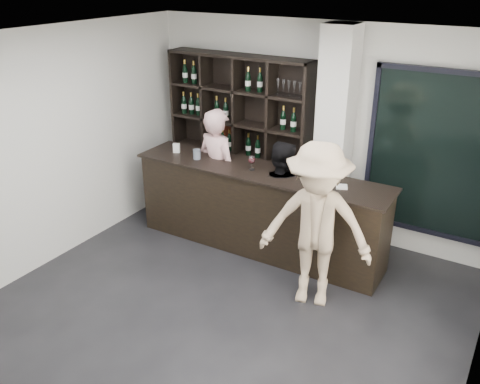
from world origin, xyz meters
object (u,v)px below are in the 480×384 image
Objects in this scene: taster_black at (279,198)px; taster_pink at (218,173)px; wine_shelf at (239,138)px; customer at (316,226)px; tasting_counter at (258,210)px.

taster_pink is at bearing -15.51° from taster_black.
taster_pink is (0.07, -0.67, -0.30)m from wine_shelf.
customer reaches higher than taster_black.
customer is (0.85, -0.80, 0.18)m from taster_black.
wine_shelf reaches higher than taster_black.
taster_pink is 1.18× the size of taster_black.
taster_black reaches higher than tasting_counter.
wine_shelf is 1.57× the size of taster_black.
wine_shelf is at bearing 133.89° from tasting_counter.
taster_black is (1.05, -0.72, -0.43)m from wine_shelf.
taster_black is (0.98, -0.04, -0.14)m from taster_pink.
wine_shelf is 0.74m from taster_pink.
taster_black is 1.18m from customer.
wine_shelf is 1.33× the size of taster_pink.
customer is (1.83, -0.84, 0.05)m from taster_pink.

